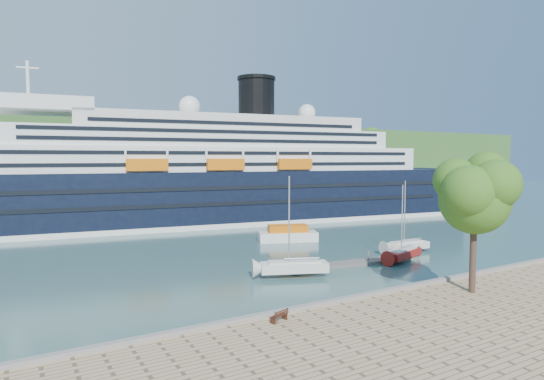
{
  "coord_description": "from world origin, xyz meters",
  "views": [
    {
      "loc": [
        -31.59,
        -26.42,
        11.71
      ],
      "look_at": [
        1.02,
        30.0,
        7.15
      ],
      "focal_mm": 30.0,
      "sensor_mm": 36.0,
      "label": 1
    }
  ],
  "objects": [
    {
      "name": "far_hillside",
      "position": [
        0.0,
        145.0,
        12.0
      ],
      "size": [
        400.0,
        50.0,
        24.0
      ],
      "primitive_type": "cube",
      "color": "#345F26",
      "rests_on": "ground"
    },
    {
      "name": "cruise_ship",
      "position": [
        -3.68,
        51.01,
        13.45
      ],
      "size": [
        121.09,
        33.87,
        26.91
      ],
      "primitive_type": null,
      "rotation": [
        0.0,
        0.0,
        -0.14
      ],
      "color": "black",
      "rests_on": "ground"
    },
    {
      "name": "tender_launch",
      "position": [
        2.19,
        27.55,
        1.15
      ],
      "size": [
        8.82,
        5.62,
        2.31
      ],
      "primitive_type": null,
      "rotation": [
        0.0,
        0.0,
        -0.36
      ],
      "color": "orange",
      "rests_on": "ground"
    },
    {
      "name": "quay_coping",
      "position": [
        0.0,
        -0.2,
        1.15
      ],
      "size": [
        220.0,
        0.5,
        0.3
      ],
      "primitive_type": "cube",
      "color": "slate",
      "rests_on": "promenade"
    },
    {
      "name": "floating_pontoon",
      "position": [
        1.01,
        11.77,
        0.18
      ],
      "size": [
        16.09,
        4.01,
        0.35
      ],
      "primitive_type": null,
      "rotation": [
        0.0,
        0.0,
        -0.13
      ],
      "color": "#66625B",
      "rests_on": "ground"
    },
    {
      "name": "sailboat_white_near",
      "position": [
        -7.58,
        10.76,
        4.76
      ],
      "size": [
        7.61,
        4.64,
        9.53
      ],
      "primitive_type": null,
      "rotation": [
        0.0,
        0.0,
        -0.38
      ],
      "color": "silver",
      "rests_on": "ground"
    },
    {
      "name": "ground",
      "position": [
        0.0,
        0.0,
        0.0
      ],
      "size": [
        400.0,
        400.0,
        0.0
      ],
      "primitive_type": "plane",
      "color": "#315856",
      "rests_on": "ground"
    },
    {
      "name": "sailboat_white_far",
      "position": [
        10.85,
        13.49,
        4.27
      ],
      "size": [
        6.72,
        2.24,
        8.55
      ],
      "primitive_type": null,
      "rotation": [
        0.0,
        0.0,
        -0.06
      ],
      "color": "silver",
      "rests_on": "ground"
    },
    {
      "name": "sailboat_red",
      "position": [
        6.97,
        10.35,
        4.18
      ],
      "size": [
        6.71,
        3.62,
        8.35
      ],
      "primitive_type": null,
      "rotation": [
        0.0,
        0.0,
        0.3
      ],
      "color": "maroon",
      "rests_on": "ground"
    },
    {
      "name": "park_bench",
      "position": [
        -16.62,
        -1.42,
        1.44
      ],
      "size": [
        1.48,
        0.95,
        0.88
      ],
      "primitive_type": null,
      "rotation": [
        0.0,
        0.0,
        0.3
      ],
      "color": "#401E12",
      "rests_on": "promenade"
    },
    {
      "name": "promenade_tree",
      "position": [
        0.2,
        -3.49,
        7.08
      ],
      "size": [
        7.34,
        7.34,
        12.15
      ],
      "primitive_type": null,
      "color": "#275B18",
      "rests_on": "promenade"
    }
  ]
}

